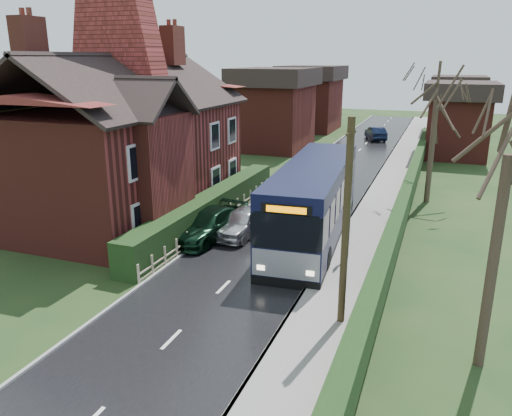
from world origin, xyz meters
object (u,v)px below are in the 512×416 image
at_px(brick_house, 126,137).
at_px(telegraph_pole, 346,226).
at_px(car_silver, 243,222).
at_px(bus_stop_sign, 350,220).
at_px(bus, 313,202).
at_px(car_green, 209,225).

bearing_deg(brick_house, telegraph_pole, -30.37).
bearing_deg(telegraph_pole, car_silver, 138.05).
distance_m(car_silver, bus_stop_sign, 5.83).
bearing_deg(bus, telegraph_pole, -73.55).
bearing_deg(brick_house, bus_stop_sign, -11.02).
xyz_separation_m(brick_house, car_silver, (7.23, -0.97, -3.67)).
bearing_deg(telegraph_pole, bus, 116.70).
distance_m(bus, car_green, 5.24).
distance_m(car_green, bus_stop_sign, 7.01).
bearing_deg(car_green, bus, 31.90).
bearing_deg(car_green, brick_house, 169.34).
xyz_separation_m(car_green, telegraph_pole, (7.70, -5.87, 2.76)).
height_order(bus, car_green, bus).
bearing_deg(car_silver, car_green, -135.47).
bearing_deg(bus, car_silver, -168.76).
height_order(bus, bus_stop_sign, bus).
xyz_separation_m(brick_house, car_green, (5.83, -2.06, -3.66)).
distance_m(car_silver, telegraph_pole, 9.79).
height_order(car_silver, car_green, car_green).
xyz_separation_m(bus, telegraph_pole, (2.99, -7.88, 1.65)).
bearing_deg(car_silver, telegraph_pole, -41.16).
distance_m(bus, telegraph_pole, 8.59).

